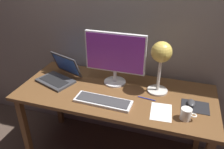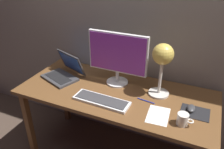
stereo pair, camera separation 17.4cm
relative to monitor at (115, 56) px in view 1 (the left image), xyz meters
The scene contains 11 objects.
back_wall 0.41m from the monitor, 80.54° to the left, with size 4.80×0.06×2.60m, color gray.
desk 0.36m from the monitor, 71.31° to the right, with size 1.60×0.70×0.74m.
monitor is the anchor object (origin of this frame).
keyboard_main 0.40m from the monitor, 89.89° to the right, with size 0.44×0.15×0.03m.
laptop 0.53m from the monitor, 169.99° to the right, with size 0.39×0.38×0.22m.
desk_lamp 0.38m from the monitor, ahead, with size 0.16×0.16×0.43m.
mousepad 0.73m from the monitor, 13.44° to the right, with size 0.20×0.16×0.00m, color black.
mouse 0.70m from the monitor, 12.86° to the right, with size 0.06×0.10×0.03m, color #38383A.
coffee_mug 0.72m from the monitor, 28.25° to the right, with size 0.11×0.07×0.08m.
paper_sheet_near_mouse 0.59m from the monitor, 34.26° to the right, with size 0.15×0.21×0.00m, color white.
pen 0.43m from the monitor, 28.32° to the right, with size 0.01×0.01×0.14m, color #2633A5.
Camera 1 is at (0.45, -1.52, 1.75)m, focal length 36.45 mm.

